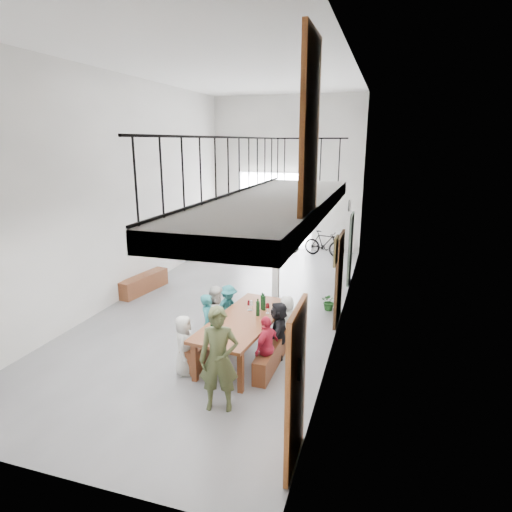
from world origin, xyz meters
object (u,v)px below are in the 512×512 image
(tasting_table, at_px, (245,322))
(side_bench, at_px, (144,283))
(bench_inner, at_px, (211,341))
(oak_barrel, at_px, (214,245))
(host_standing, at_px, (219,359))
(serving_counter, at_px, (240,235))
(bicycle_near, at_px, (278,240))

(tasting_table, height_order, side_bench, tasting_table)
(bench_inner, xyz_separation_m, oak_barrel, (-2.61, 6.45, 0.20))
(side_bench, height_order, host_standing, host_standing)
(tasting_table, xyz_separation_m, side_bench, (-3.75, 2.64, -0.47))
(tasting_table, bearing_deg, serving_counter, 116.30)
(serving_counter, relative_size, bicycle_near, 1.00)
(host_standing, distance_m, bicycle_near, 9.54)
(host_standing, bearing_deg, side_bench, 118.05)
(side_bench, distance_m, oak_barrel, 3.87)
(bench_inner, height_order, oak_barrel, oak_barrel)
(tasting_table, relative_size, bicycle_near, 1.53)
(serving_counter, height_order, host_standing, host_standing)
(serving_counter, bearing_deg, side_bench, -94.65)
(tasting_table, height_order, oak_barrel, oak_barrel)
(bench_inner, bearing_deg, oak_barrel, 113.57)
(oak_barrel, xyz_separation_m, host_standing, (3.44, -8.09, 0.40))
(tasting_table, xyz_separation_m, bench_inner, (-0.69, 0.03, -0.48))
(side_bench, relative_size, bicycle_near, 0.97)
(oak_barrel, distance_m, bicycle_near, 2.35)
(oak_barrel, height_order, bicycle_near, bicycle_near)
(oak_barrel, bearing_deg, bench_inner, -67.97)
(bench_inner, height_order, serving_counter, serving_counter)
(tasting_table, height_order, bicycle_near, bicycle_near)
(host_standing, xyz_separation_m, bicycle_near, (-1.50, 9.41, -0.37))
(bench_inner, bearing_deg, side_bench, 141.04)
(bench_inner, xyz_separation_m, side_bench, (-3.06, 2.61, 0.01))
(tasting_table, relative_size, serving_counter, 1.53)
(oak_barrel, xyz_separation_m, serving_counter, (0.37, 1.69, 0.03))
(side_bench, xyz_separation_m, bicycle_near, (2.39, 5.17, 0.21))
(tasting_table, bearing_deg, side_bench, 151.36)
(tasting_table, height_order, serving_counter, serving_counter)
(bench_inner, height_order, side_bench, side_bench)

